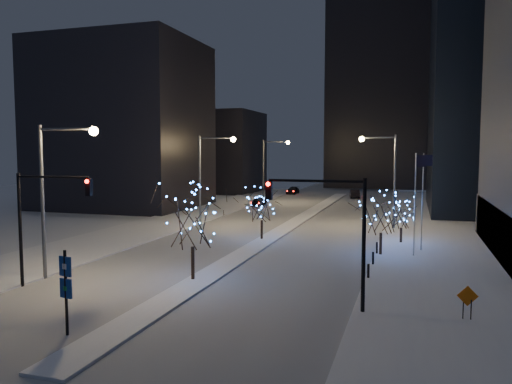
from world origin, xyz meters
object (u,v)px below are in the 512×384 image
at_px(street_lamp_w_near, 55,180).
at_px(street_lamp_east, 386,168).
at_px(traffic_signal_east, 333,221).
at_px(wayfinding_sign, 66,283).
at_px(car_near, 259,201).
at_px(car_mid, 355,194).
at_px(construction_sign, 467,299).
at_px(street_lamp_w_mid, 209,167).
at_px(holiday_tree_plaza_near, 381,214).
at_px(holiday_tree_plaza_far, 401,214).
at_px(car_far, 293,191).
at_px(holiday_tree_median_far, 262,206).
at_px(traffic_signal_west, 41,211).
at_px(holiday_tree_median_near, 192,219).
at_px(street_lamp_w_far, 270,162).

xyz_separation_m(street_lamp_w_near, street_lamp_east, (19.02, 28.00, -0.05)).
height_order(traffic_signal_east, wayfinding_sign, traffic_signal_east).
xyz_separation_m(car_near, car_mid, (12.14, 17.66, -0.01)).
xyz_separation_m(street_lamp_east, car_mid, (-6.91, 33.95, -5.71)).
distance_m(wayfinding_sign, construction_sign, 19.00).
relative_size(street_lamp_w_mid, holiday_tree_plaza_near, 2.03).
xyz_separation_m(holiday_tree_plaza_far, wayfinding_sign, (-13.92, -27.60, -0.27)).
distance_m(traffic_signal_east, car_far, 69.78).
bearing_deg(car_mid, street_lamp_east, 91.64).
relative_size(street_lamp_w_near, holiday_tree_plaza_near, 2.03).
xyz_separation_m(street_lamp_w_mid, car_near, (-0.03, 19.28, -5.75)).
relative_size(car_near, car_mid, 0.97).
height_order(street_lamp_east, holiday_tree_median_far, street_lamp_east).
bearing_deg(street_lamp_w_mid, car_far, 90.09).
xyz_separation_m(street_lamp_w_near, car_mid, (12.11, 61.95, -5.76)).
bearing_deg(car_near, traffic_signal_west, -91.70).
relative_size(street_lamp_w_mid, holiday_tree_plaza_far, 2.36).
distance_m(traffic_signal_west, car_near, 46.46).
xyz_separation_m(traffic_signal_east, holiday_tree_median_near, (-9.44, 3.30, -0.72)).
relative_size(traffic_signal_east, wayfinding_sign, 1.79).
distance_m(holiday_tree_plaza_far, wayfinding_sign, 30.92).
bearing_deg(street_lamp_w_far, street_lamp_w_near, -90.00).
bearing_deg(wayfinding_sign, street_lamp_east, 82.92).
relative_size(street_lamp_w_mid, street_lamp_east, 1.00).
bearing_deg(wayfinding_sign, traffic_signal_west, 148.52).
bearing_deg(car_near, holiday_tree_median_near, -80.95).
distance_m(traffic_signal_west, holiday_tree_median_near, 9.06).
bearing_deg(traffic_signal_west, street_lamp_w_mid, 91.06).
distance_m(car_mid, holiday_tree_plaza_far, 43.28).
height_order(street_lamp_w_mid, street_lamp_w_far, same).
distance_m(street_lamp_east, traffic_signal_east, 29.08).
xyz_separation_m(holiday_tree_median_near, holiday_tree_median_far, (0.00, 15.28, -0.80)).
height_order(street_lamp_w_mid, car_mid, street_lamp_w_mid).
height_order(street_lamp_w_near, traffic_signal_east, street_lamp_w_near).
relative_size(traffic_signal_west, traffic_signal_east, 1.00).
xyz_separation_m(street_lamp_east, car_far, (-19.08, 38.31, -5.80)).
distance_m(street_lamp_east, car_far, 43.19).
height_order(holiday_tree_median_near, wayfinding_sign, holiday_tree_median_near).
height_order(car_mid, car_far, car_mid).
height_order(street_lamp_east, traffic_signal_west, street_lamp_east).
distance_m(car_far, construction_sign, 71.31).
relative_size(street_lamp_w_far, holiday_tree_median_far, 2.11).
xyz_separation_m(car_near, holiday_tree_plaza_near, (19.47, -30.55, 2.58)).
bearing_deg(construction_sign, holiday_tree_median_near, 163.86).
distance_m(car_near, car_mid, 21.43).
xyz_separation_m(traffic_signal_west, car_mid, (11.61, 63.95, -4.02)).
distance_m(street_lamp_w_near, traffic_signal_east, 17.99).
bearing_deg(car_mid, car_far, -29.60).
bearing_deg(wayfinding_sign, car_near, 109.07).
xyz_separation_m(traffic_signal_west, holiday_tree_plaza_far, (20.36, 21.61, -2.08)).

